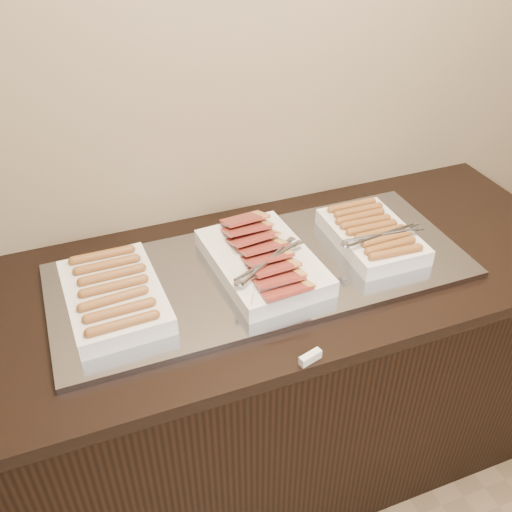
{
  "coord_description": "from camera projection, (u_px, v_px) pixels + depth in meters",
  "views": [
    {
      "loc": [
        -0.46,
        0.92,
        1.92
      ],
      "look_at": [
        0.01,
        2.13,
        0.97
      ],
      "focal_mm": 40.0,
      "sensor_mm": 36.0,
      "label": 1
    }
  ],
  "objects": [
    {
      "name": "warming_tray",
      "position": [
        262.0,
        271.0,
        1.65
      ],
      "size": [
        1.2,
        0.5,
        0.02
      ],
      "primitive_type": "cube",
      "color": "#9699A3",
      "rests_on": "counter"
    },
    {
      "name": "dish_left",
      "position": [
        114.0,
        295.0,
        1.5
      ],
      "size": [
        0.26,
        0.37,
        0.07
      ],
      "rotation": [
        0.0,
        0.0,
        0.04
      ],
      "color": "white",
      "rests_on": "warming_tray"
    },
    {
      "name": "dish_right",
      "position": [
        372.0,
        235.0,
        1.72
      ],
      "size": [
        0.26,
        0.33,
        0.08
      ],
      "rotation": [
        0.0,
        0.0,
        -0.01
      ],
      "color": "white",
      "rests_on": "warming_tray"
    },
    {
      "name": "counter",
      "position": [
        254.0,
        381.0,
        1.91
      ],
      "size": [
        2.06,
        0.76,
        0.9
      ],
      "color": "black",
      "rests_on": "ground"
    },
    {
      "name": "dish_center",
      "position": [
        263.0,
        260.0,
        1.62
      ],
      "size": [
        0.29,
        0.43,
        0.09
      ],
      "rotation": [
        0.0,
        0.0,
        0.07
      ],
      "color": "white",
      "rests_on": "warming_tray"
    },
    {
      "name": "label_holder",
      "position": [
        310.0,
        357.0,
        1.37
      ],
      "size": [
        0.06,
        0.03,
        0.02
      ],
      "primitive_type": "cube",
      "rotation": [
        0.0,
        0.0,
        0.28
      ],
      "color": "white",
      "rests_on": "counter"
    }
  ]
}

